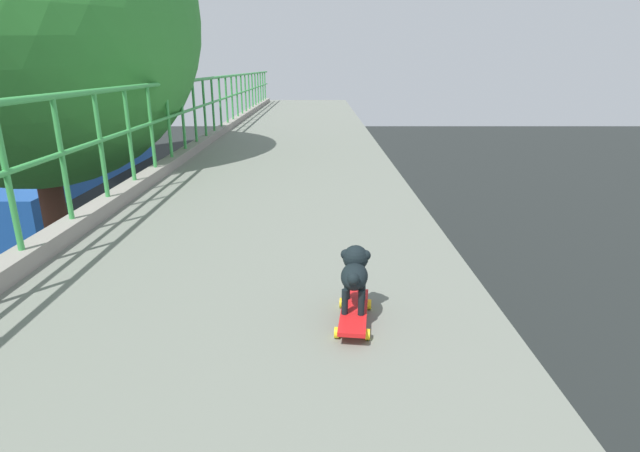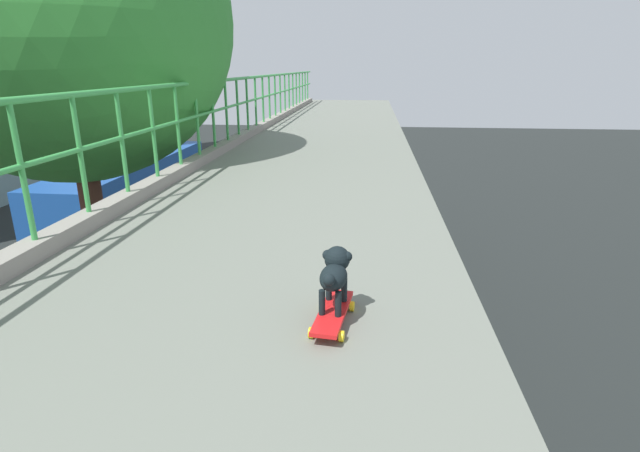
{
  "view_description": "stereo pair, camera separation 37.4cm",
  "coord_description": "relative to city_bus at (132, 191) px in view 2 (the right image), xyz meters",
  "views": [
    {
      "loc": [
        1.9,
        -1.79,
        7.16
      ],
      "look_at": [
        1.91,
        1.76,
        5.99
      ],
      "focal_mm": 27.61,
      "sensor_mm": 36.0,
      "label": 1
    },
    {
      "loc": [
        2.27,
        -1.78,
        7.16
      ],
      "look_at": [
        1.91,
        1.76,
        5.99
      ],
      "focal_mm": 27.61,
      "sensor_mm": 36.0,
      "label": 2
    }
  ],
  "objects": [
    {
      "name": "city_bus",
      "position": [
        0.0,
        0.0,
        0.0
      ],
      "size": [
        2.74,
        11.82,
        3.19
      ],
      "color": "#1A4895",
      "rests_on": "ground"
    },
    {
      "name": "roadside_tree_mid",
      "position": [
        5.86,
        -12.82,
        5.94
      ],
      "size": [
        5.08,
        5.08,
        10.23
      ],
      "color": "brown",
      "rests_on": "ground"
    },
    {
      "name": "overpass_deck",
      "position": [
        9.62,
        -18.68,
        3.77
      ],
      "size": [
        3.28,
        39.63,
        0.35
      ],
      "color": "slate",
      "rests_on": "bridge_pier"
    },
    {
      "name": "toy_skateboard",
      "position": [
        10.37,
        -17.98,
        4.01
      ],
      "size": [
        0.24,
        0.55,
        0.08
      ],
      "color": "red",
      "rests_on": "overpass_deck"
    },
    {
      "name": "small_dog",
      "position": [
        10.37,
        -17.91,
        4.24
      ],
      "size": [
        0.19,
        0.37,
        0.33
      ],
      "color": "black",
      "rests_on": "toy_skateboard"
    }
  ]
}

